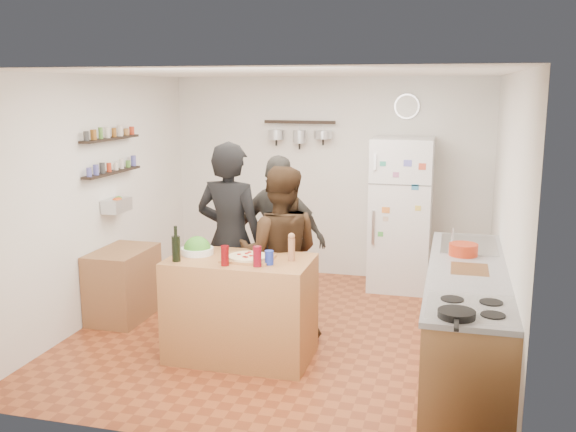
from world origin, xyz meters
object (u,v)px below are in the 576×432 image
(wine_bottle, at_px, (176,249))
(skillet, at_px, (457,314))
(salad_bowl, at_px, (197,251))
(side_table, at_px, (123,284))
(counter_run, at_px, (466,324))
(person_center, at_px, (280,254))
(fridge, at_px, (401,214))
(person_back, at_px, (279,239))
(pepper_mill, at_px, (292,250))
(prep_island, at_px, (241,308))
(person_left, at_px, (230,240))
(red_bowl, at_px, (463,250))
(salt_canister, at_px, (269,258))
(wall_clock, at_px, (407,106))

(wine_bottle, distance_m, skillet, 2.47)
(salad_bowl, height_order, side_table, salad_bowl)
(counter_run, distance_m, side_table, 3.48)
(person_center, xyz_separation_m, fridge, (0.97, 1.91, 0.07))
(wine_bottle, height_order, skillet, wine_bottle)
(person_center, relative_size, person_back, 0.98)
(pepper_mill, xyz_separation_m, side_table, (-1.96, 0.59, -0.64))
(prep_island, relative_size, person_left, 0.66)
(fridge, bearing_deg, person_back, -128.20)
(red_bowl, bearing_deg, pepper_mill, -160.10)
(pepper_mill, height_order, side_table, pepper_mill)
(salt_canister, height_order, person_back, person_back)
(counter_run, bearing_deg, salt_canister, -171.59)
(fridge, bearing_deg, person_left, -127.55)
(wine_bottle, height_order, pepper_mill, wine_bottle)
(salt_canister, distance_m, red_bowl, 1.72)
(prep_island, relative_size, person_center, 0.75)
(side_table, bearing_deg, person_center, -4.16)
(pepper_mill, bearing_deg, person_left, 146.95)
(prep_island, height_order, person_back, person_back)
(person_left, xyz_separation_m, wall_clock, (1.46, 2.23, 1.21))
(wine_bottle, relative_size, red_bowl, 0.88)
(pepper_mill, distance_m, red_bowl, 1.52)
(wine_bottle, bearing_deg, red_bowl, 18.31)
(side_table, bearing_deg, wine_bottle, -40.40)
(wine_bottle, height_order, side_table, wine_bottle)
(pepper_mill, relative_size, fridge, 0.11)
(skillet, distance_m, red_bowl, 1.62)
(fridge, bearing_deg, pepper_mill, -107.11)
(prep_island, distance_m, side_table, 1.64)
(prep_island, bearing_deg, salt_canister, -21.80)
(person_back, xyz_separation_m, wall_clock, (1.11, 1.73, 1.30))
(salt_canister, height_order, wall_clock, wall_clock)
(pepper_mill, bearing_deg, person_center, 116.90)
(person_center, bearing_deg, wine_bottle, 36.90)
(pepper_mill, xyz_separation_m, skillet, (1.38, -1.10, -0.06))
(prep_island, relative_size, wine_bottle, 5.69)
(person_back, distance_m, fridge, 1.79)
(red_bowl, height_order, side_table, red_bowl)
(person_center, bearing_deg, red_bowl, 172.94)
(fridge, bearing_deg, red_bowl, -69.31)
(person_center, height_order, person_back, person_back)
(prep_island, distance_m, salt_canister, 0.61)
(salt_canister, distance_m, wall_clock, 3.23)
(pepper_mill, distance_m, person_back, 1.05)
(salt_canister, relative_size, person_left, 0.06)
(fridge, bearing_deg, counter_run, -71.94)
(person_back, height_order, side_table, person_back)
(salt_canister, bearing_deg, fridge, 70.90)
(salad_bowl, bearing_deg, pepper_mill, 0.00)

